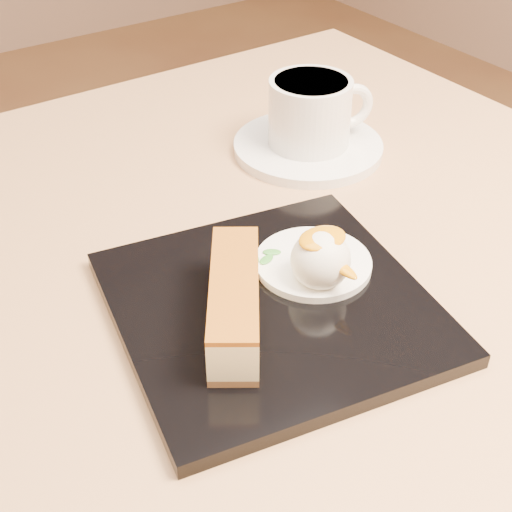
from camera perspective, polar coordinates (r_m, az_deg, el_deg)
table at (r=0.67m, az=0.54°, el=-11.83°), size 0.80×0.80×0.72m
dessert_plate at (r=0.52m, az=1.24°, el=-4.06°), size 0.26×0.26×0.01m
cheesecake at (r=0.49m, az=-1.73°, el=-3.64°), size 0.10×0.12×0.04m
cream_smear at (r=0.55m, az=4.59°, el=-0.56°), size 0.09×0.09×0.01m
ice_cream_scoop at (r=0.52m, az=5.19°, el=-0.31°), size 0.04×0.04×0.04m
mango_sauce at (r=0.51m, az=5.33°, el=1.41°), size 0.04×0.03×0.01m
mint_sprig at (r=0.55m, az=0.64°, el=-0.03°), size 0.03×0.02×0.00m
saucer at (r=0.73m, az=4.18°, el=8.71°), size 0.15×0.15×0.01m
coffee_cup at (r=0.71m, az=4.48°, el=11.51°), size 0.11×0.08×0.07m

